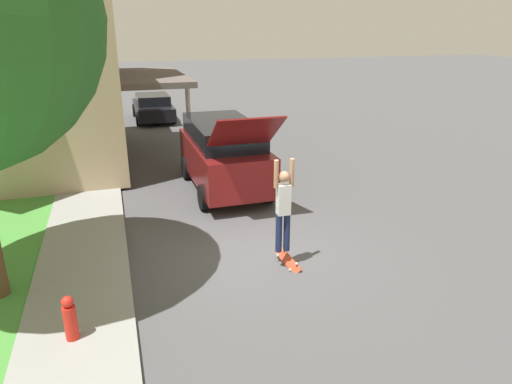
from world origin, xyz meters
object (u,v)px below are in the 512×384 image
Objects in this scene: skateboard at (288,260)px; fire_hydrant at (70,318)px; suv_parked at (224,153)px; car_down_street at (153,107)px; skateboarder at (283,205)px.

skateboard is 1.01× the size of fire_hydrant.
suv_parked reaches higher than skateboard.
car_down_street reaches higher than skateboard.
skateboarder is at bearing 18.00° from fire_hydrant.
suv_parked is at bearing 91.42° from skateboard.
skateboard is at bearing -88.58° from suv_parked.
skateboard is at bearing -86.43° from car_down_street.
skateboarder is 4.24m from fire_hydrant.
fire_hydrant is (-4.07, -1.30, 0.35)m from skateboard.
skateboard is at bearing 17.73° from fire_hydrant.
fire_hydrant reaches higher than skateboard.
skateboarder is (-0.01, -4.96, 0.22)m from suv_parked.
suv_parked is at bearing 89.85° from skateboarder.
skateboarder is at bearing -170.49° from skateboard.
suv_parked reaches higher than car_down_street.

